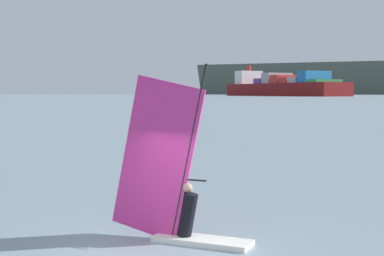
# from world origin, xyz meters

# --- Properties ---
(windsurfer) EXTENTS (3.45, 1.04, 4.04)m
(windsurfer) POSITION_xyz_m (-0.55, 1.55, 1.09)
(windsurfer) COLOR white
(windsurfer) RESTS_ON ground_plane
(cargo_ship) EXTENTS (155.64, 112.60, 32.22)m
(cargo_ship) POSITION_xyz_m (-209.77, 490.85, 8.93)
(cargo_ship) COLOR maroon
(cargo_ship) RESTS_ON ground_plane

